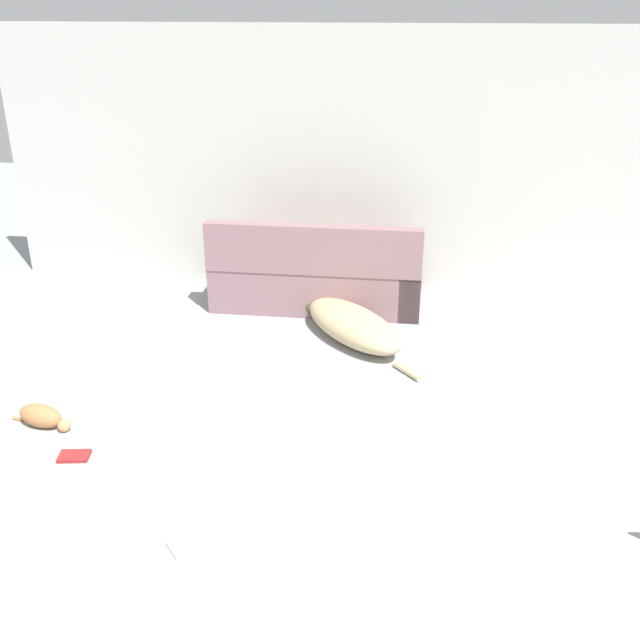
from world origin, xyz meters
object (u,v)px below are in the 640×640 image
Objects in this scene: couch at (317,277)px; book_cream at (187,544)px; book_red at (74,456)px; dog at (351,324)px; cat at (42,416)px.

couch is 3.52m from book_cream.
couch is at bearing 66.30° from book_red.
dog is (0.41, -0.74, -0.15)m from couch.
book_red is at bearing 65.81° from couch.
book_red is at bearing -28.24° from cat.
dog is at bearing 51.49° from book_red.
couch is 8.31× the size of book_cream.
couch reaches higher than book_red.
couch reaches higher than book_cream.
book_cream is (-0.23, -3.50, -0.28)m from couch.
dog is 2.84m from book_cream.
couch reaches higher than cat.
cat reaches higher than book_cream.
cat is 1.73m from book_cream.
dog reaches higher than book_red.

